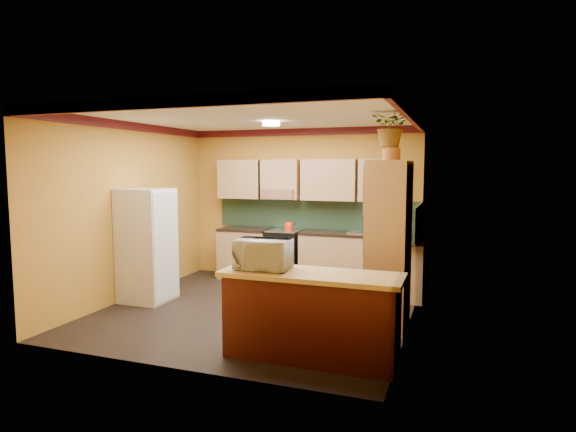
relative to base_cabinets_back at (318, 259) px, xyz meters
The scene contains 15 objects.
room_shell 2.27m from the base_cabinets_back, 103.97° to the right, with size 4.24×4.24×2.72m.
base_cabinets_back is the anchor object (origin of this frame).
countertop_back 0.46m from the base_cabinets_back, 90.00° to the right, with size 3.65×0.62×0.04m, color black.
stove 0.63m from the base_cabinets_back, behind, with size 0.58×0.58×0.91m, color black.
kettle 0.77m from the base_cabinets_back, behind, with size 0.17×0.17×0.18m, color red, non-canonical shape.
sink 0.92m from the base_cabinets_back, ahead, with size 0.48×0.40×0.03m, color silver.
base_cabinets_right 1.49m from the base_cabinets_back, 20.20° to the right, with size 0.60×0.80×0.88m, color tan.
countertop_right 1.56m from the base_cabinets_back, 20.20° to the right, with size 0.62×0.80×0.04m, color black.
fridge 2.89m from the base_cabinets_back, 138.72° to the right, with size 0.68×0.66×1.70m, color silver.
pantry 2.46m from the base_cabinets_back, 52.49° to the right, with size 0.48×0.90×2.10m, color tan.
fern_pot 2.92m from the base_cabinets_back, 51.75° to the right, with size 0.22×0.22×0.16m, color #9C5B25.
fern 3.14m from the base_cabinets_back, 51.75° to the right, with size 0.47×0.41×0.53m, color tan.
breakfast_bar 3.31m from the base_cabinets_back, 75.41° to the right, with size 1.80×0.55×0.88m, color #481710.
bar_top 3.35m from the base_cabinets_back, 75.41° to the right, with size 1.90×0.65×0.05m, color tan.
microwave 3.28m from the base_cabinets_back, 84.77° to the right, with size 0.58×0.39×0.32m, color silver.
Camera 1 is at (2.65, -6.11, 2.02)m, focal length 30.00 mm.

